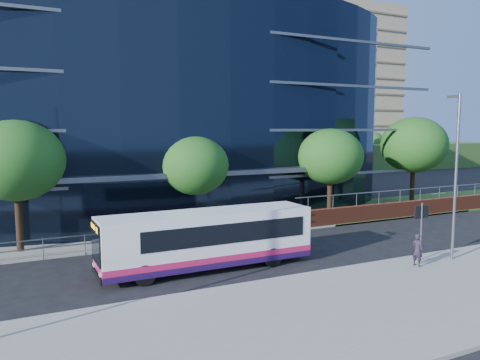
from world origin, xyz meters
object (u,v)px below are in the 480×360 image
street_sign (421,219)px  streetlight_east (456,172)px  city_bus (209,239)px  tree_dist_e (295,142)px  tree_far_c (331,157)px  tree_far_b (195,166)px  pedestrian (417,250)px  tree_dist_f (371,142)px  tree_far_d (414,145)px  tree_far_a (16,161)px

street_sign → streetlight_east: 2.80m
streetlight_east → city_bus: (-11.11, 4.18, -3.00)m
tree_dist_e → city_bus: 47.97m
tree_far_c → city_bus: size_ratio=0.65×
tree_far_b → tree_dist_e: tree_dist_e is taller
street_sign → city_bus: 10.29m
tree_dist_e → pedestrian: size_ratio=4.25×
tree_far_c → tree_dist_e: same height
tree_dist_e → streetlight_east: (-18.00, -42.17, -0.10)m
tree_far_b → streetlight_east: size_ratio=0.76×
city_bus → tree_dist_f: bearing=41.2°
tree_dist_f → tree_dist_e: bearing=-172.9°
street_sign → streetlight_east: streetlight_east is taller
tree_far_c → tree_far_d: size_ratio=0.87×
tree_dist_f → pedestrian: bearing=-129.4°
tree_far_b → tree_dist_f: size_ratio=1.00×
streetlight_east → tree_far_c: bearing=84.9°
tree_far_a → streetlight_east: (19.00, -11.17, -0.42)m
tree_far_b → tree_dist_e: size_ratio=0.93×
street_sign → tree_far_c: tree_far_c is taller
tree_dist_e → streetlight_east: streetlight_east is taller
tree_far_b → tree_dist_e: 40.74m
tree_dist_f → city_bus: 60.35m
tree_far_d → pedestrian: 18.00m
streetlight_east → city_bus: size_ratio=0.80×
street_sign → streetlight_east: (1.50, -0.59, 2.29)m
street_sign → tree_dist_e: (19.50, 41.59, 2.39)m
street_sign → tree_far_b: (-7.50, 11.09, 2.06)m
tree_far_d → tree_dist_f: tree_far_d is taller
street_sign → tree_far_a: 20.63m
tree_far_b → streetlight_east: streetlight_east is taller
tree_far_d → tree_dist_f: size_ratio=1.23×
street_sign → tree_far_b: bearing=124.1°
tree_far_d → city_bus: bearing=-159.3°
tree_far_c → streetlight_east: 11.22m
tree_far_b → city_bus: size_ratio=0.60×
streetlight_east → pedestrian: streetlight_east is taller
street_sign → tree_far_a: size_ratio=0.40×
tree_far_c → tree_dist_e: size_ratio=1.00×
tree_dist_e → city_bus: size_ratio=0.65×
tree_far_c → city_bus: bearing=-150.0°
tree_dist_e → streetlight_east: 45.85m
tree_far_d → pedestrian: size_ratio=4.85×
streetlight_east → city_bus: 12.25m
tree_far_c → streetlight_east: size_ratio=0.81×
tree_far_c → tree_far_b: bearing=177.1°
tree_far_d → streetlight_east: size_ratio=0.93×
tree_far_b → street_sign: bearing=-55.9°
tree_far_d → pedestrian: bearing=-135.3°
tree_dist_f → tree_far_d: bearing=-126.9°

